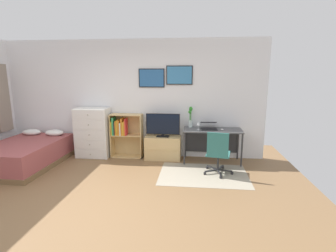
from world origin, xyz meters
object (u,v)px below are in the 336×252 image
object	(u,v)px
bed	(25,154)
tv_stand	(163,148)
bamboo_vase	(191,117)
desk	(212,135)
dresser	(93,133)
television	(163,125)
computer_mouse	(222,129)
bookshelf	(124,132)
wine_glass	(198,124)
office_chair	(218,152)
laptop	(209,126)

from	to	relation	value
bed	tv_stand	xyz separation A→B (m)	(2.87, 0.75, 0.00)
bamboo_vase	desk	bearing A→B (deg)	-12.90
dresser	tv_stand	distance (m)	1.68
tv_stand	television	distance (m)	0.53
computer_mouse	bookshelf	bearing A→B (deg)	174.70
bamboo_vase	computer_mouse	bearing A→B (deg)	-20.93
bookshelf	wine_glass	xyz separation A→B (m)	(1.71, -0.23, 0.28)
wine_glass	bamboo_vase	bearing A→B (deg)	120.80
tv_stand	computer_mouse	size ratio (longest dim) A/B	7.79
bookshelf	bed	bearing A→B (deg)	-157.41
tv_stand	bamboo_vase	distance (m)	0.95
bed	office_chair	world-z (taller)	office_chair
desk	computer_mouse	xyz separation A→B (m)	(0.20, -0.15, 0.15)
tv_stand	desk	distance (m)	1.15
bed	tv_stand	world-z (taller)	bed
bed	office_chair	xyz separation A→B (m)	(4.03, -0.08, 0.20)
bed	office_chair	distance (m)	4.04
office_chair	wine_glass	world-z (taller)	wine_glass
computer_mouse	wine_glass	xyz separation A→B (m)	(-0.51, -0.03, 0.12)
tv_stand	office_chair	xyz separation A→B (m)	(1.17, -0.83, 0.19)
laptop	bookshelf	bearing A→B (deg)	172.03
tv_stand	wine_glass	xyz separation A→B (m)	(0.79, -0.18, 0.61)
dresser	computer_mouse	size ratio (longest dim) A/B	11.12
dresser	office_chair	bearing A→B (deg)	-16.21
television	wine_glass	size ratio (longest dim) A/B	4.23
bed	tv_stand	bearing A→B (deg)	15.06
computer_mouse	desk	bearing A→B (deg)	142.56
bookshelf	laptop	size ratio (longest dim) A/B	2.46
bed	computer_mouse	xyz separation A→B (m)	(4.17, 0.60, 0.50)
bookshelf	bamboo_vase	bearing A→B (deg)	2.05
desk	laptop	size ratio (longest dim) A/B	3.04
bookshelf	television	distance (m)	0.95
dresser	office_chair	size ratio (longest dim) A/B	1.34
tv_stand	bamboo_vase	bearing A→B (deg)	9.95
office_chair	wine_glass	xyz separation A→B (m)	(-0.38, 0.65, 0.42)
television	wine_glass	xyz separation A→B (m)	(0.79, -0.16, 0.08)
bookshelf	tv_stand	distance (m)	0.99
dresser	bookshelf	size ratio (longest dim) A/B	1.13
wine_glass	bookshelf	bearing A→B (deg)	172.23
bed	laptop	xyz separation A→B (m)	(3.88, 0.73, 0.54)
bed	bookshelf	xyz separation A→B (m)	(1.94, 0.81, 0.34)
laptop	desk	bearing A→B (deg)	6.63
bed	tv_stand	size ratio (longest dim) A/B	2.36
bed	bamboo_vase	size ratio (longest dim) A/B	4.07
bookshelf	office_chair	world-z (taller)	bookshelf
dresser	laptop	size ratio (longest dim) A/B	2.79
dresser	desk	distance (m)	2.76
dresser	television	bearing A→B (deg)	-0.25
tv_stand	wine_glass	size ratio (longest dim) A/B	4.50
computer_mouse	wine_glass	world-z (taller)	wine_glass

